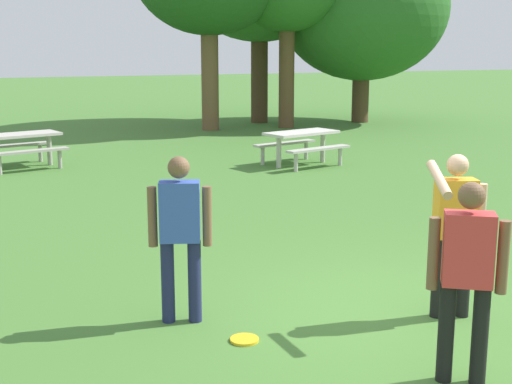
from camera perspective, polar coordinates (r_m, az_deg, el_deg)
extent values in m
plane|color=#447530|center=(7.29, 11.44, -9.76)|extent=(120.00, 120.00, 0.00)
cylinder|color=#1E234C|center=(6.90, -7.20, -7.26)|extent=(0.13, 0.13, 0.82)
cylinder|color=#1E234C|center=(6.88, -5.02, -7.26)|extent=(0.13, 0.13, 0.82)
cube|color=#3856B7|center=(6.69, -6.24, -1.58)|extent=(0.43, 0.34, 0.58)
sphere|color=brown|center=(6.61, -6.32, 2.01)|extent=(0.21, 0.21, 0.21)
cylinder|color=brown|center=(6.72, -8.44, -2.01)|extent=(0.09, 0.09, 0.58)
cylinder|color=brown|center=(6.69, -4.01, -1.98)|extent=(0.09, 0.09, 0.58)
cylinder|color=black|center=(7.28, 16.59, -6.65)|extent=(0.13, 0.13, 0.82)
cylinder|color=black|center=(7.20, 14.62, -6.74)|extent=(0.13, 0.13, 0.82)
cube|color=orange|center=(7.05, 15.92, -1.29)|extent=(0.43, 0.34, 0.58)
sphere|color=tan|center=(6.97, 16.12, 2.12)|extent=(0.21, 0.21, 0.21)
cylinder|color=tan|center=(7.15, 17.87, -1.64)|extent=(0.09, 0.09, 0.58)
cylinder|color=tan|center=(6.65, 14.70, 1.01)|extent=(0.29, 0.57, 0.28)
cylinder|color=black|center=(5.88, 15.22, -11.01)|extent=(0.13, 0.13, 0.82)
cylinder|color=black|center=(5.91, 17.78, -11.06)|extent=(0.13, 0.13, 0.82)
cube|color=#D83838|center=(5.67, 16.92, -4.49)|extent=(0.44, 0.40, 0.58)
sphere|color=brown|center=(5.57, 17.17, -0.28)|extent=(0.21, 0.21, 0.21)
cylinder|color=brown|center=(5.66, 14.26, -4.89)|extent=(0.09, 0.09, 0.58)
cylinder|color=brown|center=(5.71, 19.49, -5.04)|extent=(0.09, 0.09, 0.58)
cylinder|color=yellow|center=(6.55, -0.95, -11.94)|extent=(0.27, 0.27, 0.03)
cube|color=beige|center=(15.90, 3.73, 4.83)|extent=(1.83, 1.15, 0.06)
cube|color=#B6B2A8|center=(15.52, 5.13, 3.52)|extent=(1.71, 0.66, 0.05)
cube|color=#B6B2A8|center=(16.38, 2.37, 3.99)|extent=(1.71, 0.66, 0.05)
cylinder|color=#B6B2A8|center=(15.53, 1.87, 3.25)|extent=(0.11, 0.11, 0.71)
cylinder|color=#B6B2A8|center=(15.11, 3.27, 2.44)|extent=(0.09, 0.09, 0.41)
cylinder|color=#B6B2A8|center=(15.99, 0.54, 2.97)|extent=(0.09, 0.09, 0.41)
cylinder|color=#B6B2A8|center=(16.39, 5.45, 3.66)|extent=(0.11, 0.11, 0.71)
cylinder|color=#B6B2A8|center=(16.00, 6.86, 2.89)|extent=(0.09, 0.09, 0.41)
cylinder|color=#B6B2A8|center=(16.84, 4.09, 3.39)|extent=(0.09, 0.09, 0.41)
cube|color=#B2ADA3|center=(16.35, -18.73, 4.43)|extent=(1.83, 1.15, 0.06)
cube|color=#A49F96|center=(15.85, -17.96, 3.17)|extent=(1.71, 0.67, 0.05)
cube|color=#A49F96|center=(16.93, -19.31, 3.60)|extent=(1.71, 0.67, 0.05)
cylinder|color=#A49F96|center=(16.63, -16.49, 3.34)|extent=(0.11, 0.11, 0.71)
cylinder|color=#A49F96|center=(16.11, -15.70, 2.60)|extent=(0.09, 0.09, 0.41)
cylinder|color=#A49F96|center=(17.18, -17.17, 3.06)|extent=(0.09, 0.09, 0.41)
cylinder|color=brown|center=(22.71, -3.78, 9.73)|extent=(0.55, 0.55, 3.72)
cylinder|color=#4C3823|center=(25.01, 0.28, 9.91)|extent=(0.60, 0.60, 3.70)
cylinder|color=brown|center=(23.38, 2.51, 9.77)|extent=(0.51, 0.51, 3.70)
cylinder|color=#4C3823|center=(25.41, 8.52, 8.31)|extent=(0.60, 0.60, 2.36)
ellipsoid|color=#286023|center=(25.41, 8.72, 14.64)|extent=(5.92, 5.92, 5.03)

